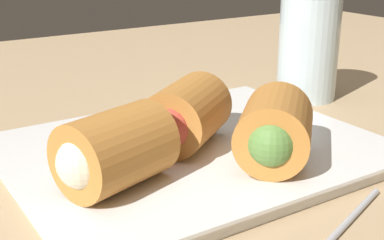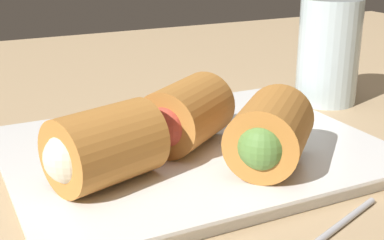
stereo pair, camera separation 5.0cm
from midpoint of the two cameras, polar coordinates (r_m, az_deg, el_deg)
table_surface at (r=48.02cm, az=-3.76°, el=-6.53°), size 180.00×140.00×2.00cm
serving_plate at (r=49.40cm, az=-2.90°, el=-3.50°), size 33.15×26.20×1.50cm
roll_front_left at (r=44.06cm, az=5.58°, el=-1.22°), size 9.96×9.90×6.03cm
roll_front_right at (r=47.59cm, az=-3.83°, el=0.41°), size 10.03×9.57×6.03cm
roll_back_left at (r=40.64cm, az=-12.22°, el=-3.39°), size 9.65×8.19×6.03cm
drinking_glass at (r=67.89cm, az=10.25°, el=7.49°), size 7.42×7.42×12.68cm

